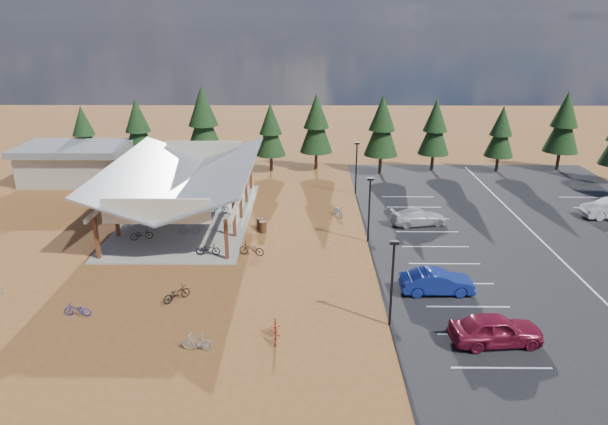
# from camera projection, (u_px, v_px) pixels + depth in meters

# --- Properties ---
(ground) EXTENTS (140.00, 140.00, 0.00)m
(ground) POSITION_uv_depth(u_px,v_px,m) (303.00, 252.00, 40.04)
(ground) COLOR brown
(ground) RESTS_ON ground
(asphalt_lot) EXTENTS (27.00, 44.00, 0.04)m
(asphalt_lot) POSITION_uv_depth(u_px,v_px,m) (538.00, 237.00, 42.69)
(asphalt_lot) COLOR black
(asphalt_lot) RESTS_ON ground
(concrete_pad) EXTENTS (10.60, 18.60, 0.10)m
(concrete_pad) POSITION_uv_depth(u_px,v_px,m) (188.00, 218.00, 46.68)
(concrete_pad) COLOR gray
(concrete_pad) RESTS_ON ground
(bike_pavilion) EXTENTS (11.65, 19.40, 4.97)m
(bike_pavilion) POSITION_uv_depth(u_px,v_px,m) (185.00, 176.00, 45.39)
(bike_pavilion) COLOR #4F3116
(bike_pavilion) RESTS_ON concrete_pad
(outbuilding) EXTENTS (11.00, 7.00, 3.90)m
(outbuilding) POSITION_uv_depth(u_px,v_px,m) (75.00, 163.00, 56.47)
(outbuilding) COLOR #ADA593
(outbuilding) RESTS_ON ground
(lamp_post_0) EXTENTS (0.50, 0.25, 5.14)m
(lamp_post_0) POSITION_uv_depth(u_px,v_px,m) (392.00, 278.00, 29.58)
(lamp_post_0) COLOR black
(lamp_post_0) RESTS_ON ground
(lamp_post_1) EXTENTS (0.50, 0.25, 5.14)m
(lamp_post_1) POSITION_uv_depth(u_px,v_px,m) (369.00, 205.00, 40.86)
(lamp_post_1) COLOR black
(lamp_post_1) RESTS_ON ground
(lamp_post_2) EXTENTS (0.50, 0.25, 5.14)m
(lamp_post_2) POSITION_uv_depth(u_px,v_px,m) (356.00, 164.00, 52.14)
(lamp_post_2) COLOR black
(lamp_post_2) RESTS_ON ground
(trash_bin_0) EXTENTS (0.60, 0.60, 0.90)m
(trash_bin_0) POSITION_uv_depth(u_px,v_px,m) (263.00, 227.00, 43.63)
(trash_bin_0) COLOR #442A18
(trash_bin_0) RESTS_ON ground
(trash_bin_1) EXTENTS (0.60, 0.60, 0.90)m
(trash_bin_1) POSITION_uv_depth(u_px,v_px,m) (261.00, 223.00, 44.33)
(trash_bin_1) COLOR #442A18
(trash_bin_1) RESTS_ON ground
(pine_0) EXTENTS (3.15, 3.15, 7.34)m
(pine_0) POSITION_uv_depth(u_px,v_px,m) (84.00, 132.00, 59.44)
(pine_0) COLOR #382314
(pine_0) RESTS_ON ground
(pine_1) EXTENTS (3.53, 3.53, 8.23)m
(pine_1) POSITION_uv_depth(u_px,v_px,m) (138.00, 128.00, 58.70)
(pine_1) COLOR #382314
(pine_1) RESTS_ON ground
(pine_2) EXTENTS (4.13, 4.13, 9.62)m
(pine_2) POSITION_uv_depth(u_px,v_px,m) (203.00, 121.00, 57.91)
(pine_2) COLOR #382314
(pine_2) RESTS_ON ground
(pine_3) EXTENTS (3.26, 3.26, 7.59)m
(pine_3) POSITION_uv_depth(u_px,v_px,m) (271.00, 130.00, 59.40)
(pine_3) COLOR #382314
(pine_3) RESTS_ON ground
(pine_4) EXTENTS (3.68, 3.68, 8.57)m
(pine_4) POSITION_uv_depth(u_px,v_px,m) (316.00, 124.00, 59.80)
(pine_4) COLOR #382314
(pine_4) RESTS_ON ground
(pine_5) EXTENTS (3.72, 3.72, 8.66)m
(pine_5) POSITION_uv_depth(u_px,v_px,m) (382.00, 126.00, 58.27)
(pine_5) COLOR #382314
(pine_5) RESTS_ON ground
(pine_6) EXTENTS (3.46, 3.46, 8.05)m
(pine_6) POSITION_uv_depth(u_px,v_px,m) (435.00, 127.00, 59.50)
(pine_6) COLOR #382314
(pine_6) RESTS_ON ground
(pine_7) EXTENTS (3.17, 3.17, 7.39)m
(pine_7) POSITION_uv_depth(u_px,v_px,m) (501.00, 132.00, 59.17)
(pine_7) COLOR #382314
(pine_7) RESTS_ON ground
(pine_8) EXTENTS (3.80, 3.80, 8.85)m
(pine_8) POSITION_uv_depth(u_px,v_px,m) (564.00, 123.00, 59.53)
(pine_8) COLOR #382314
(pine_8) RESTS_ON ground
(bike_0) EXTENTS (1.79, 1.08, 0.89)m
(bike_0) POSITION_uv_depth(u_px,v_px,m) (142.00, 234.00, 41.86)
(bike_0) COLOR black
(bike_0) RESTS_ON concrete_pad
(bike_1) EXTENTS (1.73, 0.75, 1.01)m
(bike_1) POSITION_uv_depth(u_px,v_px,m) (144.00, 216.00, 45.51)
(bike_1) COLOR gray
(bike_1) RESTS_ON concrete_pad
(bike_2) EXTENTS (1.56, 0.55, 0.82)m
(bike_2) POSITION_uv_depth(u_px,v_px,m) (160.00, 208.00, 47.80)
(bike_2) COLOR #102397
(bike_2) RESTS_ON concrete_pad
(bike_3) EXTENTS (1.79, 0.68, 1.05)m
(bike_3) POSITION_uv_depth(u_px,v_px,m) (193.00, 186.00, 53.48)
(bike_3) COLOR maroon
(bike_3) RESTS_ON concrete_pad
(bike_4) EXTENTS (1.77, 0.66, 0.92)m
(bike_4) POSITION_uv_depth(u_px,v_px,m) (208.00, 249.00, 39.15)
(bike_4) COLOR black
(bike_4) RESTS_ON concrete_pad
(bike_5) EXTENTS (1.60, 0.54, 0.95)m
(bike_5) POSITION_uv_depth(u_px,v_px,m) (189.00, 229.00, 42.87)
(bike_5) COLOR gray
(bike_5) RESTS_ON concrete_pad
(bike_6) EXTENTS (1.80, 0.68, 0.94)m
(bike_6) POSITION_uv_depth(u_px,v_px,m) (218.00, 208.00, 47.55)
(bike_6) COLOR navy
(bike_6) RESTS_ON concrete_pad
(bike_7) EXTENTS (1.61, 0.85, 0.93)m
(bike_7) POSITION_uv_depth(u_px,v_px,m) (218.00, 189.00, 52.78)
(bike_7) COLOR maroon
(bike_7) RESTS_ON concrete_pad
(bike_10) EXTENTS (1.65, 0.67, 0.85)m
(bike_10) POSITION_uv_depth(u_px,v_px,m) (77.00, 310.00, 31.34)
(bike_10) COLOR #202A9A
(bike_10) RESTS_ON ground
(bike_11) EXTENTS (0.67, 1.87, 1.10)m
(bike_11) POSITION_uv_depth(u_px,v_px,m) (275.00, 330.00, 29.05)
(bike_11) COLOR maroon
(bike_11) RESTS_ON ground
(bike_12) EXTENTS (1.76, 1.76, 0.97)m
(bike_12) POSITION_uv_depth(u_px,v_px,m) (177.00, 293.00, 33.05)
(bike_12) COLOR black
(bike_12) RESTS_ON ground
(bike_13) EXTENTS (1.65, 0.62, 0.97)m
(bike_13) POSITION_uv_depth(u_px,v_px,m) (197.00, 342.00, 28.12)
(bike_13) COLOR #999DA2
(bike_13) RESTS_ON ground
(bike_14) EXTENTS (1.18, 1.92, 0.95)m
(bike_14) POSITION_uv_depth(u_px,v_px,m) (338.00, 211.00, 47.09)
(bike_14) COLOR navy
(bike_14) RESTS_ON ground
(bike_16) EXTENTS (1.98, 1.07, 0.99)m
(bike_16) POSITION_uv_depth(u_px,v_px,m) (252.00, 249.00, 39.34)
(bike_16) COLOR black
(bike_16) RESTS_ON ground
(car_0) EXTENTS (5.03, 2.40, 1.66)m
(car_0) POSITION_uv_depth(u_px,v_px,m) (496.00, 329.00, 28.56)
(car_0) COLOR maroon
(car_0) RESTS_ON asphalt_lot
(car_1) EXTENTS (4.61, 1.71, 1.51)m
(car_1) POSITION_uv_depth(u_px,v_px,m) (437.00, 282.00, 33.83)
(car_1) COLOR navy
(car_1) RESTS_ON asphalt_lot
(car_3) EXTENTS (4.83, 2.66, 1.33)m
(car_3) POSITION_uv_depth(u_px,v_px,m) (418.00, 217.00, 45.02)
(car_3) COLOR silver
(car_3) RESTS_ON asphalt_lot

